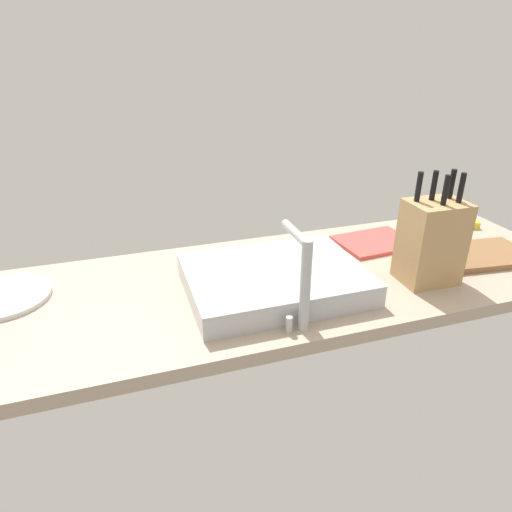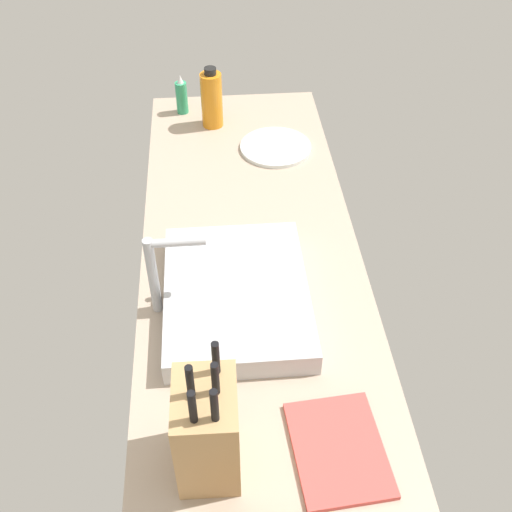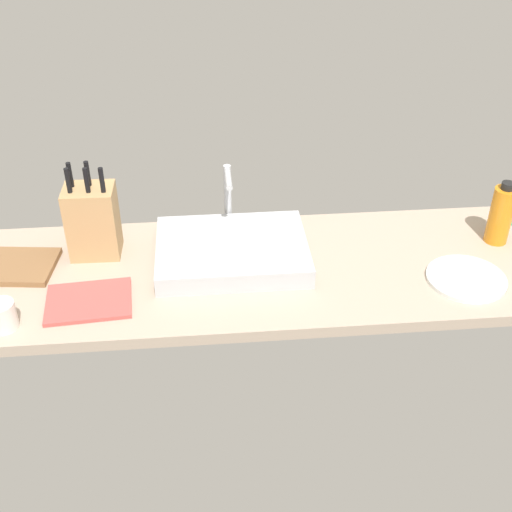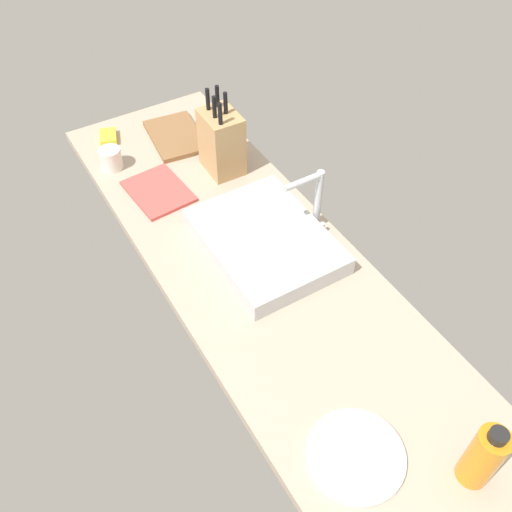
{
  "view_description": "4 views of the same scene",
  "coord_description": "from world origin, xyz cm",
  "px_view_note": "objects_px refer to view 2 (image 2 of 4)",
  "views": [
    {
      "loc": [
        30.61,
        102.5,
        63.47
      ],
      "look_at": [
        -2.84,
        -0.49,
        11.3
      ],
      "focal_mm": 31.77,
      "sensor_mm": 36.0,
      "label": 1
    },
    {
      "loc": [
        -109.21,
        8.84,
        115.69
      ],
      "look_at": [
        3.22,
        -0.55,
        10.44
      ],
      "focal_mm": 43.55,
      "sensor_mm": 36.0,
      "label": 2
    },
    {
      "loc": [
        -13.88,
        -160.95,
        118.29
      ],
      "look_at": [
        0.53,
        -2.13,
        9.21
      ],
      "focal_mm": 46.43,
      "sensor_mm": 36.0,
      "label": 3
    },
    {
      "loc": [
        95.09,
        -58.8,
        129.6
      ],
      "look_at": [
        0.04,
        -1.92,
        9.34
      ],
      "focal_mm": 39.2,
      "sensor_mm": 36.0,
      "label": 4
    }
  ],
  "objects_px": {
    "soap_bottle": "(182,96)",
    "dish_towel": "(338,449)",
    "water_bottle": "(212,99)",
    "dinner_plate": "(276,147)",
    "sink_basin": "(236,295)",
    "faucet": "(159,269)",
    "knife_block": "(207,430)"
  },
  "relations": [
    {
      "from": "soap_bottle",
      "to": "dish_towel",
      "type": "bearing_deg",
      "value": -166.99
    },
    {
      "from": "soap_bottle",
      "to": "water_bottle",
      "type": "relative_size",
      "value": 0.68
    },
    {
      "from": "soap_bottle",
      "to": "dish_towel",
      "type": "distance_m",
      "value": 1.38
    },
    {
      "from": "dinner_plate",
      "to": "soap_bottle",
      "type": "bearing_deg",
      "value": 49.29
    },
    {
      "from": "water_bottle",
      "to": "dish_towel",
      "type": "bearing_deg",
      "value": -170.59
    },
    {
      "from": "sink_basin",
      "to": "dish_towel",
      "type": "height_order",
      "value": "sink_basin"
    },
    {
      "from": "faucet",
      "to": "soap_bottle",
      "type": "xyz_separation_m",
      "value": [
        0.93,
        -0.04,
        -0.07
      ]
    },
    {
      "from": "faucet",
      "to": "water_bottle",
      "type": "xyz_separation_m",
      "value": [
        0.84,
        -0.14,
        -0.04
      ]
    },
    {
      "from": "knife_block",
      "to": "dinner_plate",
      "type": "bearing_deg",
      "value": -11.43
    },
    {
      "from": "knife_block",
      "to": "soap_bottle",
      "type": "xyz_separation_m",
      "value": [
        1.35,
        0.06,
        -0.05
      ]
    },
    {
      "from": "knife_block",
      "to": "sink_basin",
      "type": "bearing_deg",
      "value": -9.27
    },
    {
      "from": "water_bottle",
      "to": "dinner_plate",
      "type": "xyz_separation_m",
      "value": [
        -0.17,
        -0.2,
        -0.09
      ]
    },
    {
      "from": "knife_block",
      "to": "dinner_plate",
      "type": "relative_size",
      "value": 1.3
    },
    {
      "from": "water_bottle",
      "to": "dish_towel",
      "type": "height_order",
      "value": "water_bottle"
    },
    {
      "from": "knife_block",
      "to": "dinner_plate",
      "type": "height_order",
      "value": "knife_block"
    },
    {
      "from": "faucet",
      "to": "water_bottle",
      "type": "height_order",
      "value": "faucet"
    },
    {
      "from": "sink_basin",
      "to": "faucet",
      "type": "height_order",
      "value": "faucet"
    },
    {
      "from": "sink_basin",
      "to": "soap_bottle",
      "type": "distance_m",
      "value": 0.94
    },
    {
      "from": "knife_block",
      "to": "soap_bottle",
      "type": "distance_m",
      "value": 1.35
    },
    {
      "from": "dish_towel",
      "to": "faucet",
      "type": "bearing_deg",
      "value": 40.42
    },
    {
      "from": "dish_towel",
      "to": "dinner_plate",
      "type": "bearing_deg",
      "value": 0.47
    },
    {
      "from": "faucet",
      "to": "knife_block",
      "type": "bearing_deg",
      "value": -166.77
    },
    {
      "from": "sink_basin",
      "to": "faucet",
      "type": "distance_m",
      "value": 0.2
    },
    {
      "from": "soap_bottle",
      "to": "faucet",
      "type": "bearing_deg",
      "value": 177.49
    },
    {
      "from": "knife_block",
      "to": "dish_towel",
      "type": "xyz_separation_m",
      "value": [
        0.0,
        -0.25,
        -0.11
      ]
    },
    {
      "from": "knife_block",
      "to": "dinner_plate",
      "type": "distance_m",
      "value": 1.12
    },
    {
      "from": "sink_basin",
      "to": "knife_block",
      "type": "distance_m",
      "value": 0.43
    },
    {
      "from": "faucet",
      "to": "dinner_plate",
      "type": "relative_size",
      "value": 0.96
    },
    {
      "from": "sink_basin",
      "to": "dinner_plate",
      "type": "relative_size",
      "value": 1.96
    },
    {
      "from": "soap_bottle",
      "to": "water_bottle",
      "type": "bearing_deg",
      "value": -132.07
    },
    {
      "from": "sink_basin",
      "to": "water_bottle",
      "type": "height_order",
      "value": "water_bottle"
    },
    {
      "from": "sink_basin",
      "to": "knife_block",
      "type": "xyz_separation_m",
      "value": [
        -0.41,
        0.08,
        0.08
      ]
    }
  ]
}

